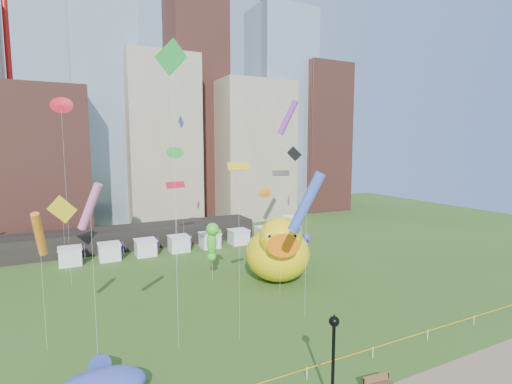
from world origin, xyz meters
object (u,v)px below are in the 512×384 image
seahorse_green (212,239)px  whale_inflatable (102,384)px  big_duck (278,250)px  small_duck (284,253)px  seahorse_purple (307,243)px  park_bench (377,383)px  lamppost (333,352)px  box_truck (291,227)px

seahorse_green → whale_inflatable: seahorse_green is taller
big_duck → whale_inflatable: 25.17m
small_duck → seahorse_purple: (2.38, -2.04, 1.62)m
park_bench → lamppost: bearing=-171.6°
whale_inflatable → box_truck: bearing=46.1°
seahorse_green → lamppost: (-1.49, -24.93, -1.31)m
small_duck → lamppost: size_ratio=0.63×
seahorse_purple → whale_inflatable: seahorse_purple is taller
seahorse_green → whale_inflatable: size_ratio=0.99×
park_bench → box_truck: 44.03m
big_duck → box_truck: big_duck is taller
seahorse_green → seahorse_purple: seahorse_green is taller
whale_inflatable → lamppost: (12.48, -7.16, 2.62)m
seahorse_purple → whale_inflatable: 32.87m
lamppost → seahorse_purple: bearing=58.9°
big_duck → box_truck: (13.74, 19.09, -2.10)m
seahorse_green → park_bench: bearing=-108.6°
big_duck → seahorse_green: big_duck is taller
big_duck → whale_inflatable: (-20.83, -13.87, -2.64)m
box_truck → seahorse_purple: bearing=-92.2°
lamppost → box_truck: (22.09, 40.13, -2.09)m
seahorse_green → box_truck: bearing=12.6°
box_truck → whale_inflatable: bearing=-113.7°
seahorse_purple → box_truck: 16.75m
seahorse_green → big_duck: bearing=-53.5°
small_duck → big_duck: bearing=-123.0°
big_duck → seahorse_purple: bearing=54.5°
seahorse_green → park_bench: 25.34m
small_duck → whale_inflatable: size_ratio=0.55×
whale_inflatable → lamppost: size_ratio=1.15×
small_duck → park_bench: 28.38m
small_duck → park_bench: bearing=-105.3°
small_duck → seahorse_green: (-11.20, -2.09, 3.70)m
seahorse_purple → park_bench: 27.43m
whale_inflatable → box_truck: size_ratio=0.88×
small_duck → seahorse_green: seahorse_green is taller
small_duck → whale_inflatable: small_duck is taller
whale_inflatable → park_bench: whale_inflatable is taller
seahorse_green → lamppost: size_ratio=1.14×
seahorse_green → lamppost: 25.01m
seahorse_purple → big_duck: bearing=-133.3°
big_duck → box_truck: size_ratio=1.47×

